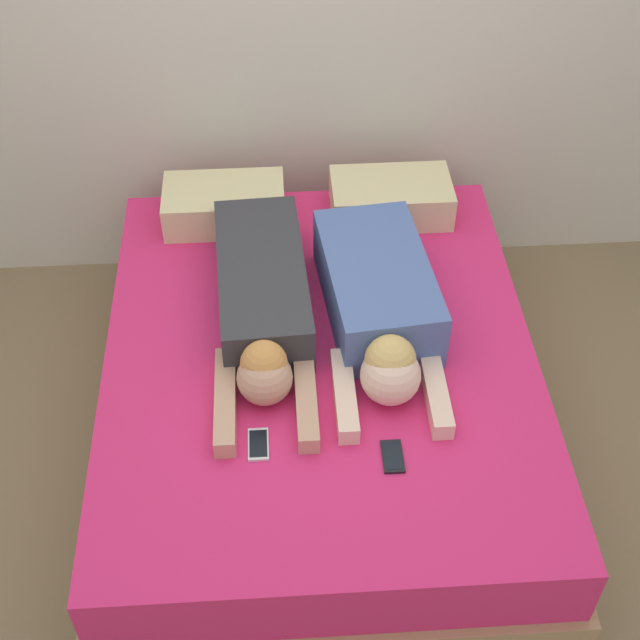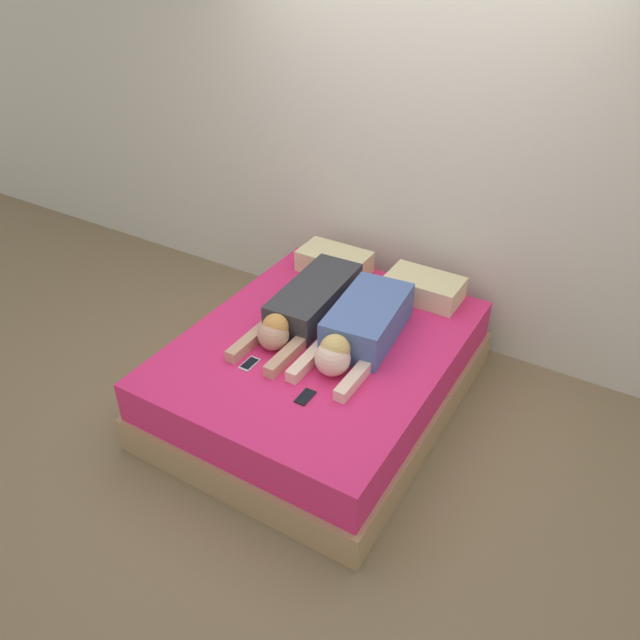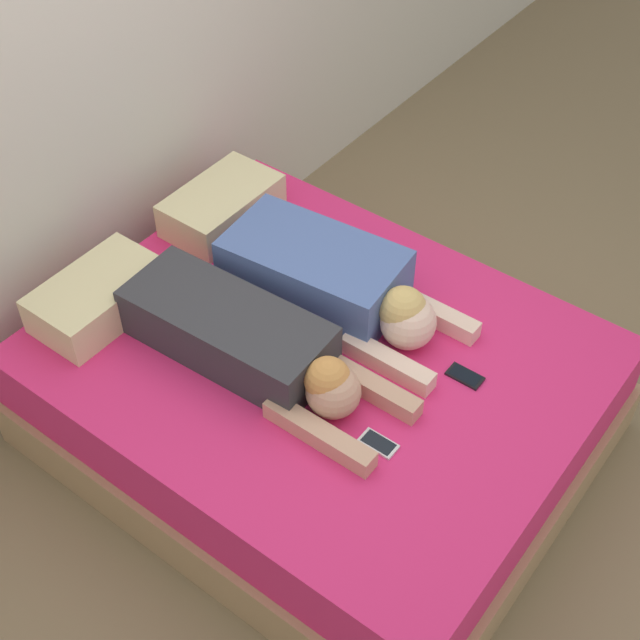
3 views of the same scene
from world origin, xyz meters
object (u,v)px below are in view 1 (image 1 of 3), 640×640
at_px(pillow_head_left, 224,205).
at_px(pillow_head_right, 391,198).
at_px(cell_phone_right, 393,456).
at_px(bed, 320,395).
at_px(cell_phone_left, 258,444).
at_px(person_right, 380,305).
at_px(person_left, 263,304).

bearing_deg(pillow_head_left, pillow_head_right, 0.00).
bearing_deg(cell_phone_right, bed, 112.31).
xyz_separation_m(bed, pillow_head_right, (0.35, 0.78, 0.33)).
bearing_deg(pillow_head_right, cell_phone_right, -96.51).
distance_m(pillow_head_left, cell_phone_left, 1.20).
xyz_separation_m(pillow_head_left, cell_phone_right, (0.55, -1.27, -0.07)).
distance_m(person_right, cell_phone_right, 0.60).
bearing_deg(pillow_head_right, bed, -114.02).
distance_m(pillow_head_left, cell_phone_right, 1.39).
xyz_separation_m(pillow_head_left, pillow_head_right, (0.70, 0.00, 0.00)).
xyz_separation_m(cell_phone_left, cell_phone_right, (0.43, -0.08, 0.00)).
bearing_deg(person_right, cell_phone_right, -91.90).
bearing_deg(person_left, cell_phone_right, -58.07).
bearing_deg(person_left, pillow_head_left, 103.27).
xyz_separation_m(bed, pillow_head_left, (-0.35, 0.78, 0.33)).
relative_size(bed, pillow_head_right, 3.97).
height_order(bed, pillow_head_left, pillow_head_left).
height_order(cell_phone_left, cell_phone_right, same).
bearing_deg(bed, pillow_head_left, 114.02).
bearing_deg(person_left, pillow_head_right, 48.96).
distance_m(pillow_head_left, person_left, 0.65).
xyz_separation_m(person_left, person_right, (0.42, -0.05, 0.02)).
height_order(pillow_head_left, pillow_head_right, same).
bearing_deg(pillow_head_left, cell_phone_left, -84.30).
bearing_deg(cell_phone_left, person_left, 87.09).
relative_size(pillow_head_left, cell_phone_right, 3.86).
bearing_deg(pillow_head_left, cell_phone_right, -66.64).
bearing_deg(cell_phone_left, bed, 61.29).
relative_size(pillow_head_left, person_left, 0.44).
xyz_separation_m(person_left, cell_phone_right, (0.40, -0.64, -0.09)).
height_order(pillow_head_right, person_left, person_left).
bearing_deg(cell_phone_right, pillow_head_right, 83.49).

